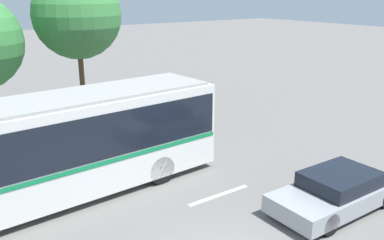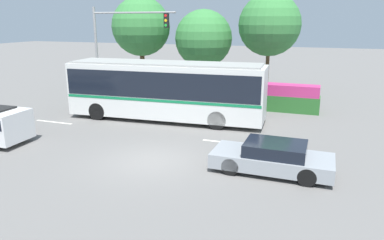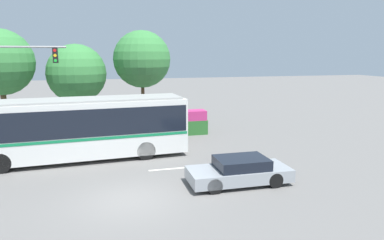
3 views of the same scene
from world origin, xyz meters
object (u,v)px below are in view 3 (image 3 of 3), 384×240
at_px(sedan_foreground, 239,171).
at_px(street_tree_right, 142,59).
at_px(street_tree_left, 0,62).
at_px(city_bus, 81,125).
at_px(street_tree_centre, 77,74).

bearing_deg(sedan_foreground, street_tree_right, -79.88).
xyz_separation_m(sedan_foreground, street_tree_left, (-12.41, 13.64, 4.50)).
relative_size(city_bus, street_tree_right, 1.51).
relative_size(street_tree_left, street_tree_right, 0.99).
bearing_deg(street_tree_centre, city_bus, -86.15).
height_order(city_bus, street_tree_centre, street_tree_centre).
bearing_deg(street_tree_centre, street_tree_left, -171.94).
distance_m(city_bus, street_tree_right, 10.49).
distance_m(city_bus, sedan_foreground, 8.91).
distance_m(city_bus, street_tree_left, 10.32).
relative_size(sedan_foreground, street_tree_right, 0.60).
xyz_separation_m(sedan_foreground, street_tree_right, (-2.40, 14.48, 4.67)).
bearing_deg(city_bus, sedan_foreground, 137.15).
xyz_separation_m(street_tree_left, street_tree_centre, (5.00, 0.71, -0.88)).
distance_m(street_tree_left, street_tree_centre, 5.13).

